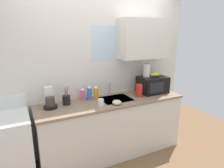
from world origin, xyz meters
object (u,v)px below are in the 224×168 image
object	(u,v)px
dish_soap_bottle_orange	(96,93)
utensil_crock	(66,100)
microwave	(153,85)
coffee_maker	(50,100)
mug_white	(101,102)
cereal_canister	(139,91)
banana_bunch	(156,74)
stove_range	(7,151)
small_bowl	(117,102)
dish_soap_bottle_pink	(83,94)
dish_soap_bottle_blue	(89,93)
paper_towel_roll	(147,70)

from	to	relation	value
dish_soap_bottle_orange	utensil_crock	distance (m)	0.46
microwave	coffee_maker	world-z (taller)	coffee_maker
mug_white	utensil_crock	world-z (taller)	utensil_crock
cereal_canister	banana_bunch	bearing A→B (deg)	14.38
stove_range	coffee_maker	distance (m)	0.80
stove_range	small_bowl	xyz separation A→B (m)	(1.45, -0.20, 0.47)
coffee_maker	mug_white	size ratio (longest dim) A/B	2.95
cereal_canister	utensil_crock	bearing A→B (deg)	171.30
utensil_crock	small_bowl	size ratio (longest dim) A/B	2.01
mug_white	coffee_maker	bearing A→B (deg)	159.03
dish_soap_bottle_pink	utensil_crock	xyz separation A→B (m)	(-0.26, -0.06, -0.02)
stove_range	mug_white	distance (m)	1.33
coffee_maker	cereal_canister	world-z (taller)	coffee_maker
dish_soap_bottle_orange	stove_range	bearing A→B (deg)	-173.81
dish_soap_bottle_blue	utensil_crock	world-z (taller)	utensil_crock
stove_range	mug_white	xyz separation A→B (m)	(1.23, -0.14, 0.49)
banana_bunch	mug_white	distance (m)	1.13
coffee_maker	utensil_crock	world-z (taller)	coffee_maker
stove_range	microwave	size ratio (longest dim) A/B	2.35
microwave	dish_soap_bottle_pink	distance (m)	1.19
paper_towel_roll	stove_range	bearing A→B (deg)	-177.44
stove_range	utensil_crock	xyz separation A→B (m)	(0.81, 0.12, 0.51)
microwave	cereal_canister	size ratio (longest dim) A/B	2.28
dish_soap_bottle_blue	cereal_canister	bearing A→B (deg)	-15.45
dish_soap_bottle_orange	dish_soap_bottle_pink	size ratio (longest dim) A/B	1.09
microwave	dish_soap_bottle_pink	xyz separation A→B (m)	(-1.19, 0.14, -0.04)
stove_range	banana_bunch	distance (m)	2.43
mug_white	small_bowl	xyz separation A→B (m)	(0.22, -0.06, -0.02)
coffee_maker	cereal_canister	distance (m)	1.35
dish_soap_bottle_pink	utensil_crock	distance (m)	0.27
cereal_canister	small_bowl	world-z (taller)	cereal_canister
coffee_maker	dish_soap_bottle_blue	bearing A→B (deg)	4.77
stove_range	small_bowl	size ratio (longest dim) A/B	8.31
dish_soap_bottle_blue	small_bowl	world-z (taller)	dish_soap_bottle_blue
dish_soap_bottle_blue	dish_soap_bottle_orange	bearing A→B (deg)	-9.51
mug_white	paper_towel_roll	bearing A→B (deg)	14.44
dish_soap_bottle_blue	dish_soap_bottle_pink	xyz separation A→B (m)	(-0.09, 0.03, -0.01)
utensil_crock	microwave	bearing A→B (deg)	-2.82
microwave	dish_soap_bottle_blue	world-z (taller)	microwave
banana_bunch	dish_soap_bottle_pink	distance (m)	1.26
stove_range	small_bowl	distance (m)	1.54
utensil_crock	stove_range	bearing A→B (deg)	-171.83
dish_soap_bottle_orange	microwave	bearing A→B (deg)	-5.33
stove_range	small_bowl	bearing A→B (deg)	-8.00
microwave	mug_white	distance (m)	1.05
cereal_canister	stove_range	bearing A→B (deg)	178.40
dish_soap_bottle_blue	utensil_crock	xyz separation A→B (m)	(-0.36, -0.04, -0.04)
utensil_crock	small_bowl	distance (m)	0.71
dish_soap_bottle_blue	utensil_crock	distance (m)	0.36
mug_white	utensil_crock	size ratio (longest dim) A/B	0.36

